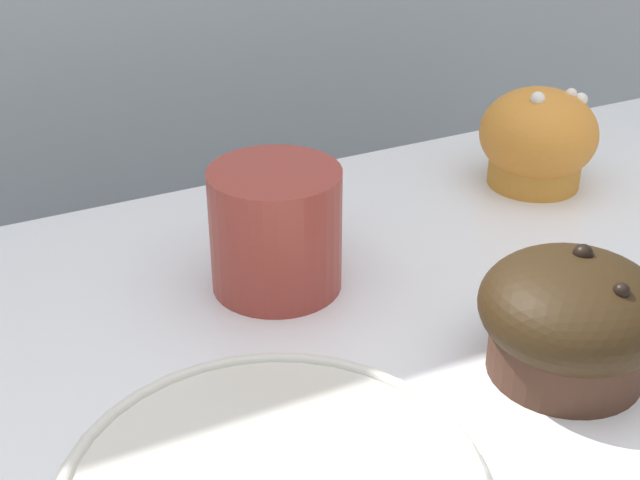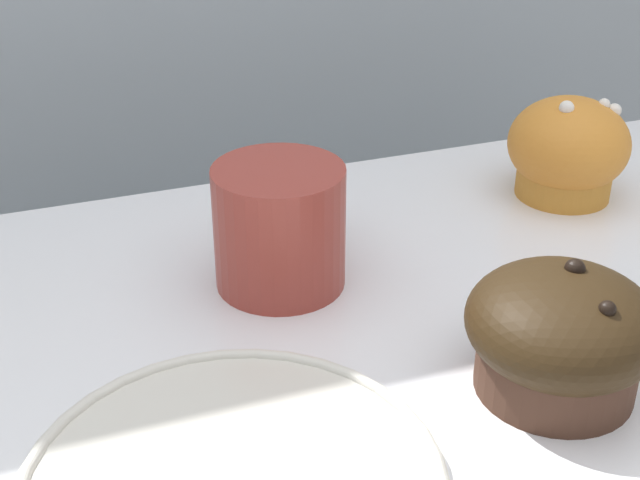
# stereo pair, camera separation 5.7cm
# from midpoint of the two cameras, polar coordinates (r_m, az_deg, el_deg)

# --- Properties ---
(wall_back) EXTENTS (3.20, 0.10, 1.80)m
(wall_back) POSITION_cam_midpoint_polar(r_m,az_deg,el_deg) (1.01, -14.51, 9.67)
(wall_back) COLOR #A8B2B7
(wall_back) RESTS_ON ground
(muffin_back_left) EXTENTS (0.11, 0.11, 0.08)m
(muffin_back_left) POSITION_cam_midpoint_polar(r_m,az_deg,el_deg) (0.52, 12.79, -5.01)
(muffin_back_left) COLOR #442A1E
(muffin_back_left) RESTS_ON display_counter
(muffin_back_right) EXTENTS (0.10, 0.10, 0.09)m
(muffin_back_right) POSITION_cam_midpoint_polar(r_m,az_deg,el_deg) (0.76, 11.66, 6.22)
(muffin_back_right) COLOR orange
(muffin_back_right) RESTS_ON display_counter
(coffee_cup) EXTENTS (0.10, 0.12, 0.09)m
(coffee_cup) POSITION_cam_midpoint_polar(r_m,az_deg,el_deg) (0.59, -5.58, 0.89)
(coffee_cup) COLOR #99382D
(coffee_cup) RESTS_ON display_counter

